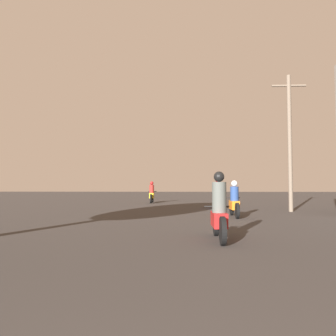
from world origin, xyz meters
name	(u,v)px	position (x,y,z in m)	size (l,w,h in m)	color
motorcycle_red	(219,213)	(0.60, 7.95, 0.62)	(0.60, 1.92, 1.56)	black
motorcycle_orange	(234,202)	(1.83, 13.37, 0.58)	(0.60, 1.93, 1.42)	black
motorcycle_blue	(218,196)	(1.72, 17.99, 0.65)	(0.60, 1.88, 1.62)	black
motorcycle_yellow	(152,194)	(-2.27, 23.28, 0.60)	(0.60, 1.91, 1.49)	black
utility_pole_far	(290,139)	(4.88, 15.95, 3.39)	(1.60, 0.20, 6.46)	#6B5B4C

